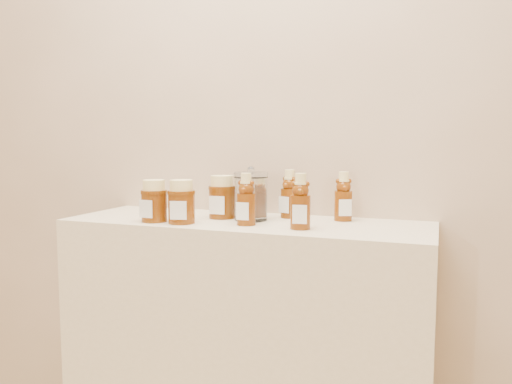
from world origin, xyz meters
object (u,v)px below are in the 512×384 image
at_px(honey_jar_left, 154,201).
at_px(display_table, 245,352).
at_px(bear_bottle_back_left, 246,194).
at_px(bear_bottle_front_left, 246,196).
at_px(glass_canister, 251,194).

bearing_deg(honey_jar_left, display_table, 30.00).
bearing_deg(bear_bottle_back_left, bear_bottle_front_left, -47.04).
height_order(display_table, honey_jar_left, honey_jar_left).
relative_size(bear_bottle_back_left, honey_jar_left, 1.13).
distance_m(bear_bottle_back_left, glass_canister, 0.10).
relative_size(honey_jar_left, glass_canister, 0.78).
bearing_deg(display_table, bear_bottle_front_left, -65.89).
distance_m(display_table, glass_canister, 0.54).
bearing_deg(glass_canister, honey_jar_left, -154.62).
height_order(display_table, glass_canister, glass_canister).
distance_m(bear_bottle_front_left, honey_jar_left, 0.31).
bearing_deg(bear_bottle_front_left, bear_bottle_back_left, 112.74).
bearing_deg(bear_bottle_front_left, honey_jar_left, -170.53).
height_order(bear_bottle_front_left, glass_canister, bear_bottle_front_left).
bearing_deg(glass_canister, display_table, -125.53).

